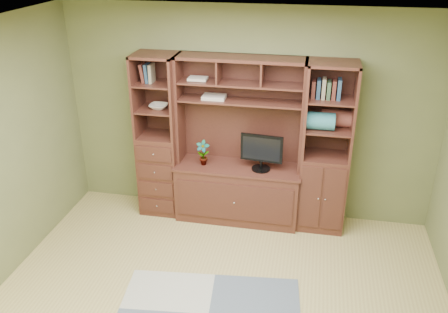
% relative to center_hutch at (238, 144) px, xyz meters
% --- Properties ---
extents(room, '(4.60, 4.10, 2.64)m').
position_rel_center_hutch_xyz_m(room, '(0.07, -1.73, 0.28)').
color(room, tan).
rests_on(room, ground).
extents(center_hutch, '(1.54, 0.53, 2.05)m').
position_rel_center_hutch_xyz_m(center_hutch, '(0.00, 0.00, 0.00)').
color(center_hutch, '#4A231A').
rests_on(center_hutch, ground).
extents(left_tower, '(0.50, 0.45, 2.05)m').
position_rel_center_hutch_xyz_m(left_tower, '(-1.00, 0.04, 0.00)').
color(left_tower, '#4A231A').
rests_on(left_tower, ground).
extents(right_tower, '(0.55, 0.45, 2.05)m').
position_rel_center_hutch_xyz_m(right_tower, '(1.02, 0.04, 0.00)').
color(right_tower, '#4A231A').
rests_on(right_tower, ground).
extents(monitor, '(0.52, 0.27, 0.61)m').
position_rel_center_hutch_xyz_m(monitor, '(0.28, -0.03, 0.01)').
color(monitor, black).
rests_on(monitor, center_hutch).
extents(orchid, '(0.16, 0.11, 0.31)m').
position_rel_center_hutch_xyz_m(orchid, '(-0.43, -0.03, -0.14)').
color(orchid, '#B7573E').
rests_on(orchid, center_hutch).
extents(magazines, '(0.27, 0.20, 0.04)m').
position_rel_center_hutch_xyz_m(magazines, '(-0.31, 0.09, 0.54)').
color(magazines, beige).
rests_on(magazines, center_hutch).
extents(bowl, '(0.22, 0.22, 0.05)m').
position_rel_center_hutch_xyz_m(bowl, '(-0.98, 0.04, 0.39)').
color(bowl, silver).
rests_on(bowl, left_tower).
extents(blanket_teal, '(0.34, 0.20, 0.20)m').
position_rel_center_hutch_xyz_m(blanket_teal, '(0.92, -0.01, 0.36)').
color(blanket_teal, teal).
rests_on(blanket_teal, right_tower).
extents(blanket_red, '(0.35, 0.19, 0.19)m').
position_rel_center_hutch_xyz_m(blanket_red, '(1.11, 0.12, 0.36)').
color(blanket_red, brown).
rests_on(blanket_red, right_tower).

